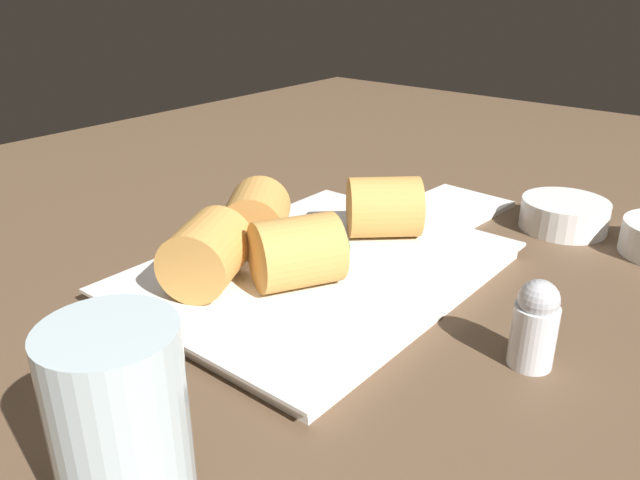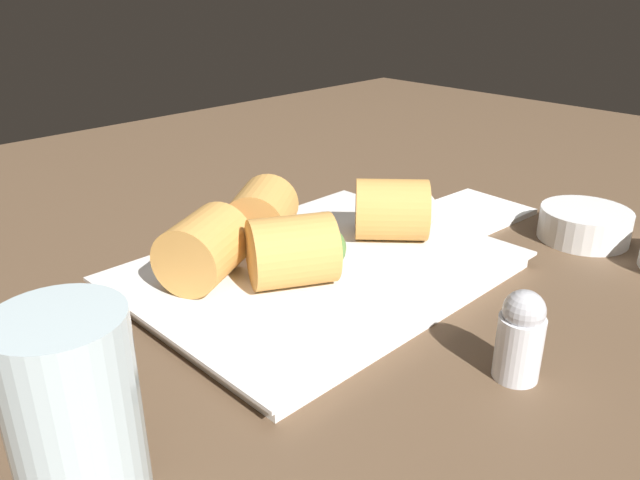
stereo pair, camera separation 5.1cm
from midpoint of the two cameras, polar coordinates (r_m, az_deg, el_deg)
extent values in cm
cube|color=brown|center=(53.82, 3.97, -5.66)|extent=(180.00, 140.00, 2.00)
cube|color=white|center=(54.87, 2.67, -3.13)|extent=(30.61, 23.31, 1.20)
cube|color=white|center=(54.53, 2.69, -2.42)|extent=(31.84, 24.24, 0.30)
cylinder|color=#D19347|center=(49.97, 0.35, -1.08)|extent=(8.66, 8.28, 5.77)
sphere|color=#56843D|center=(50.67, 3.06, -0.75)|extent=(3.75, 3.75, 3.75)
cylinder|color=#D19347|center=(50.87, -7.77, -0.85)|extent=(8.61, 8.19, 5.77)
sphere|color=#B23D2D|center=(52.92, -6.61, 0.21)|extent=(3.75, 3.75, 3.75)
cylinder|color=#D19347|center=(57.30, -3.10, 2.21)|extent=(8.84, 8.64, 5.77)
sphere|color=#56843D|center=(59.58, -2.62, 3.07)|extent=(3.75, 3.75, 3.75)
cylinder|color=#D19347|center=(59.37, 9.03, 2.72)|extent=(8.80, 8.85, 5.77)
sphere|color=beige|center=(59.70, 11.41, 2.66)|extent=(3.75, 3.75, 3.75)
cylinder|color=white|center=(69.07, 25.02, 1.26)|extent=(8.85, 8.85, 3.18)
cylinder|color=maroon|center=(68.63, 25.21, 2.26)|extent=(7.26, 7.26, 0.57)
cylinder|color=#B2B2B7|center=(61.81, -10.55, -0.68)|extent=(9.09, 3.25, 0.50)
ellipsoid|color=#B2B2B7|center=(68.19, -6.00, 2.40)|extent=(5.05, 4.40, 1.48)
cube|color=white|center=(72.15, 15.71, 2.45)|extent=(11.72, 10.16, 0.60)
cylinder|color=silver|center=(32.73, -17.35, -14.98)|extent=(6.45, 6.45, 10.84)
cylinder|color=silver|center=(44.49, 20.94, -9.27)|extent=(3.07, 3.07, 4.54)
sphere|color=#B7B7BC|center=(43.11, 21.47, -6.12)|extent=(2.76, 2.76, 2.76)
camera|label=1|loc=(0.03, -87.26, 1.20)|focal=35.00mm
camera|label=2|loc=(0.03, 92.74, -1.20)|focal=35.00mm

